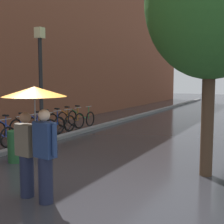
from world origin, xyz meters
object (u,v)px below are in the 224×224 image
Objects in this scene: couple_under_umbrella at (35,124)px; litter_bin at (16,146)px; street_tree_0 at (211,1)px; parked_bicycle_2 at (26,128)px; parked_bicycle_7 at (81,118)px; street_lamp_post at (41,78)px; parked_bicycle_3 at (41,126)px; parked_bicycle_4 at (50,124)px; parked_bicycle_6 at (71,119)px; parked_bicycle_1 at (11,131)px; parked_bicycle_5 at (61,122)px.

litter_bin is (-2.27, 1.75, -0.99)m from couple_under_umbrella.
parked_bicycle_2 is (-6.85, 1.38, -3.56)m from street_tree_0.
street_lamp_post reaches higher than parked_bicycle_7.
parked_bicycle_3 is 0.77m from parked_bicycle_4.
parked_bicycle_6 is (-0.17, 2.22, 0.00)m from parked_bicycle_3.
street_lamp_post is (1.78, -0.42, 1.86)m from parked_bicycle_1.
parked_bicycle_4 is 0.97× the size of parked_bicycle_6.
street_lamp_post is (1.67, -4.71, 1.86)m from parked_bicycle_7.
parked_bicycle_5 is 4.08m from street_lamp_post.
parked_bicycle_7 is 9.05m from couple_under_umbrella.
parked_bicycle_4 is at bearing -90.29° from parked_bicycle_6.
parked_bicycle_7 is (0.09, 3.57, 0.00)m from parked_bicycle_2.
street_tree_0 is 7.77m from parked_bicycle_1.
parked_bicycle_6 is at bearing 121.28° from couple_under_umbrella.
litter_bin is (2.12, -3.99, 0.05)m from parked_bicycle_4.
couple_under_umbrella is (4.28, -7.91, 1.04)m from parked_bicycle_7.
parked_bicycle_7 is 0.52× the size of couple_under_umbrella.
parked_bicycle_1 is 1.00× the size of parked_bicycle_3.
parked_bicycle_4 is (-0.02, 1.40, 0.00)m from parked_bicycle_2.
parked_bicycle_4 is (-0.01, 2.13, 0.00)m from parked_bicycle_1.
parked_bicycle_5 is 1.00× the size of parked_bicycle_6.
parked_bicycle_1 is at bearing 166.79° from street_lamp_post.
parked_bicycle_2 is at bearing -91.31° from parked_bicycle_5.
parked_bicycle_2 and parked_bicycle_5 have the same top height.
parked_bicycle_7 is at bearing 88.51° from parked_bicycle_2.
parked_bicycle_6 is 0.30× the size of street_lamp_post.
street_tree_0 is at bearing 49.98° from couple_under_umbrella.
street_tree_0 is 7.85m from parked_bicycle_2.
parked_bicycle_2 is at bearing 128.98° from litter_bin.
parked_bicycle_2 is at bearing 88.68° from parked_bicycle_1.
street_lamp_post is (-2.60, 3.20, 0.82)m from couple_under_umbrella.
parked_bicycle_4 and parked_bicycle_6 have the same top height.
parked_bicycle_1 and parked_bicycle_5 have the same top height.
parked_bicycle_3 is at bearing -85.66° from parked_bicycle_6.
parked_bicycle_2 is at bearing -102.98° from parked_bicycle_3.
couple_under_umbrella is at bearing -44.81° from parked_bicycle_2.
parked_bicycle_3 is at bearing 120.93° from litter_bin.
parked_bicycle_5 reaches higher than litter_bin.
parked_bicycle_5 is (0.05, 2.06, 0.00)m from parked_bicycle_2.
parked_bicycle_6 is 1.34× the size of litter_bin.
couple_under_umbrella is at bearing -50.83° from street_lamp_post.
parked_bicycle_7 is 0.29× the size of street_lamp_post.
parked_bicycle_3 is 1.01× the size of parked_bicycle_6.
parked_bicycle_1 is (-6.87, 0.66, -3.56)m from street_tree_0.
parked_bicycle_7 is at bearing 80.92° from parked_bicycle_6.
parked_bicycle_7 is at bearing 143.78° from street_tree_0.
parked_bicycle_5 is 1.35× the size of litter_bin.
parked_bicycle_3 and parked_bicycle_5 have the same top height.
parked_bicycle_2 and parked_bicycle_4 have the same top height.
parked_bicycle_1 is at bearing -89.99° from parked_bicycle_6.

